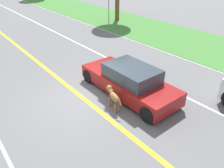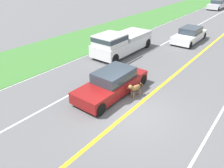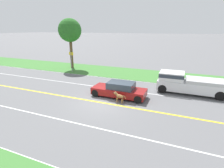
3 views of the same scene
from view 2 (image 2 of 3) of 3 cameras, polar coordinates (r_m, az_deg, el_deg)
name	(u,v)px [view 2 (image 2 of 3)]	position (r m, az deg, el deg)	size (l,w,h in m)	color
ground_plane	(131,111)	(10.76, 5.03, -7.00)	(400.00, 400.00, 0.00)	#5B5B5E
centre_divider_line	(131,111)	(10.75, 5.03, -6.98)	(0.18, 160.00, 0.01)	yellow
lane_edge_line_right	(43,73)	(15.16, -17.61, 2.78)	(0.14, 160.00, 0.01)	white
lane_dash_same_dir	(80,89)	(12.67, -8.27, -1.29)	(0.10, 160.00, 0.01)	white
lane_dash_oncoming	(204,142)	(9.77, 22.92, -13.79)	(0.10, 160.00, 0.01)	white
grass_verge_right	(18,62)	(17.56, -23.40, 5.29)	(6.00, 160.00, 0.03)	#3D7533
ego_car	(112,83)	(11.86, 0.09, 0.26)	(1.80, 4.65, 1.34)	maroon
dog	(135,88)	(11.57, 5.94, -1.09)	(0.40, 1.20, 0.87)	olive
pickup_truck	(121,42)	(17.59, 2.32, 10.86)	(2.12, 5.72, 1.83)	silver
car_trailing_near	(190,35)	(21.99, 19.60, 11.96)	(1.81, 4.55, 1.30)	white
car_trailing_mid	(217,5)	(42.16, 25.65, 18.16)	(1.85, 4.62, 1.40)	silver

